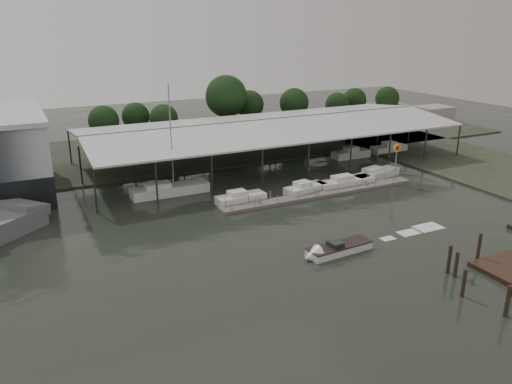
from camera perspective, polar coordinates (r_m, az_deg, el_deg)
name	(u,v)px	position (r m, az deg, el deg)	size (l,w,h in m)	color
ground	(251,247)	(49.83, -0.63, -6.29)	(200.00, 200.00, 0.00)	#232820
land_strip_far	(144,153)	(87.53, -12.71, 4.38)	(140.00, 30.00, 0.30)	#3C4433
land_strip_east	(485,167)	(84.73, 24.68, 2.64)	(20.00, 60.00, 0.30)	#3C4433
covered_boat_shed	(270,123)	(79.25, 1.64, 7.83)	(58.24, 24.00, 6.96)	silver
floating_dock	(321,194)	(64.81, 7.49, -0.24)	(28.00, 2.00, 1.40)	#69635C
shell_fuel_sign	(396,156)	(70.94, 15.75, 4.01)	(1.10, 0.18, 5.55)	gray
distant_commercial_buildings	(401,114)	(117.64, 16.23, 8.56)	(22.00, 8.00, 4.00)	gray
white_sailboat	(169,190)	(65.49, -9.93, 0.26)	(10.09, 2.63, 14.36)	silver
speedboat_underway	(334,250)	(48.85, 8.93, -6.56)	(18.50, 3.34, 2.00)	silver
moored_cruiser_0	(240,198)	(61.54, -1.80, -0.71)	(6.30, 2.44, 1.70)	silver
moored_cruiser_1	(305,189)	(65.36, 5.66, 0.38)	(6.30, 3.26, 1.70)	silver
moored_cruiser_2	(345,182)	(68.71, 10.11, 1.09)	(8.34, 2.29, 1.70)	silver
moored_cruiser_3	(375,174)	(73.30, 13.41, 1.98)	(8.92, 4.14, 1.70)	silver
mooring_pilings	(477,274)	(46.49, 23.98, -8.60)	(6.72, 7.88, 3.35)	#34271A
horizon_tree_line	(254,104)	(99.33, -0.25, 10.03)	(66.83, 9.77, 11.93)	black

